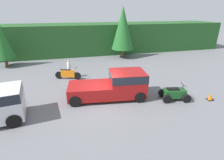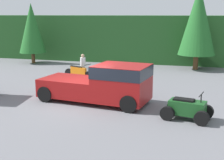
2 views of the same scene
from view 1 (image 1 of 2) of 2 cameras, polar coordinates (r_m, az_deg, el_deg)
name	(u,v)px [view 1 (image 1 of 2)]	position (r m, az deg, el deg)	size (l,w,h in m)	color
ground_plane	(104,101)	(12.58, -2.76, -7.01)	(80.00, 80.00, 0.00)	slate
hillside_backdrop	(81,39)	(27.17, -10.13, 13.16)	(44.00, 6.00, 4.21)	#235123
tree_left	(1,39)	(23.07, -32.53, 11.20)	(2.33, 2.33, 5.30)	brown
tree_mid_left	(123,28)	(23.64, 3.56, 16.52)	(2.90, 2.90, 6.60)	brown
pickup_truck_red	(115,84)	(12.71, 0.99, -1.48)	(5.75, 2.89, 1.97)	maroon
dirt_bike	(68,74)	(16.84, -14.19, 1.84)	(2.34, 1.08, 1.16)	black
quad_atv	(174,94)	(13.41, 19.70, -4.24)	(2.20, 1.55, 1.18)	black
rider_person	(69,68)	(17.10, -13.83, 3.76)	(0.48, 0.48, 1.73)	brown
traffic_cone	(210,97)	(14.52, 29.46, -4.78)	(0.42, 0.42, 0.55)	black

